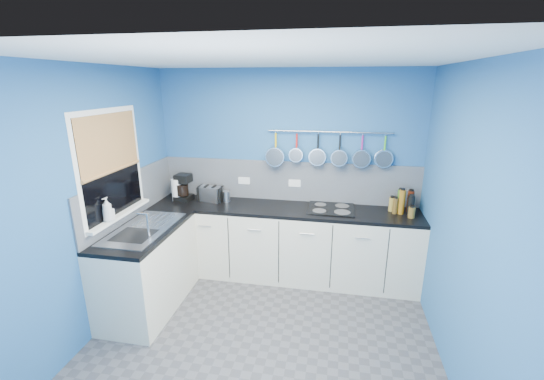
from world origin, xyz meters
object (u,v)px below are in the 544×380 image
(soap_bottle_b, at_px, (109,212))
(hob, at_px, (331,209))
(coffee_maker, at_px, (183,188))
(paper_towel, at_px, (177,190))
(canister, at_px, (226,196))
(soap_bottle_a, at_px, (107,209))
(toaster, at_px, (211,194))

(soap_bottle_b, xyz_separation_m, hob, (2.10, 1.14, -0.23))
(coffee_maker, bearing_deg, hob, 4.55)
(paper_towel, bearing_deg, canister, 7.44)
(soap_bottle_a, bearing_deg, hob, 28.85)
(paper_towel, distance_m, hob, 1.93)
(coffee_maker, xyz_separation_m, hob, (1.84, 0.01, -0.16))
(canister, bearing_deg, paper_towel, -172.56)
(paper_towel, distance_m, coffee_maker, 0.09)
(soap_bottle_b, distance_m, canister, 1.44)
(soap_bottle_b, xyz_separation_m, coffee_maker, (0.25, 1.13, -0.07))
(soap_bottle_a, bearing_deg, soap_bottle_b, 90.00)
(toaster, height_order, canister, toaster)
(canister, bearing_deg, coffee_maker, -173.81)
(paper_towel, xyz_separation_m, coffee_maker, (0.08, 0.02, 0.03))
(hob, bearing_deg, soap_bottle_a, -151.15)
(toaster, xyz_separation_m, hob, (1.50, -0.04, -0.09))
(paper_towel, relative_size, hob, 0.52)
(coffee_maker, relative_size, canister, 2.53)
(soap_bottle_b, height_order, hob, soap_bottle_b)
(soap_bottle_b, xyz_separation_m, canister, (0.79, 1.19, -0.17))
(toaster, height_order, hob, toaster)
(paper_towel, xyz_separation_m, hob, (1.92, 0.03, -0.13))
(canister, xyz_separation_m, hob, (1.30, -0.05, -0.06))
(hob, bearing_deg, coffee_maker, -179.74)
(soap_bottle_b, bearing_deg, hob, 28.58)
(paper_towel, bearing_deg, toaster, 10.09)
(paper_towel, height_order, toaster, paper_towel)
(soap_bottle_a, height_order, paper_towel, soap_bottle_a)
(coffee_maker, distance_m, canister, 0.55)
(soap_bottle_a, bearing_deg, canister, 56.61)
(paper_towel, bearing_deg, soap_bottle_b, -98.88)
(soap_bottle_a, height_order, coffee_maker, soap_bottle_a)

